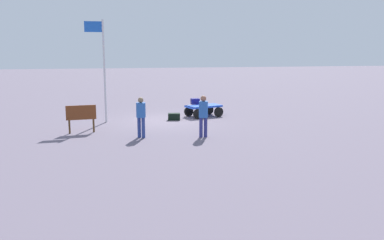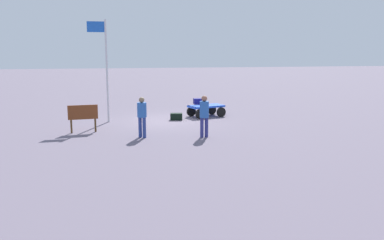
{
  "view_description": "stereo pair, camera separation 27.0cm",
  "coord_description": "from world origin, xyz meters",
  "px_view_note": "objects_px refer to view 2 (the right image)",
  "views": [
    {
      "loc": [
        2.96,
        19.91,
        3.52
      ],
      "look_at": [
        -0.05,
        6.0,
        1.05
      ],
      "focal_mm": 37.89,
      "sensor_mm": 36.0,
      "label": 1
    },
    {
      "loc": [
        2.7,
        19.96,
        3.52
      ],
      "look_at": [
        -0.05,
        6.0,
        1.05
      ],
      "focal_mm": 37.89,
      "sensor_mm": 36.0,
      "label": 2
    }
  ],
  "objects_px": {
    "suitcase_dark": "(198,101)",
    "worker_lead": "(204,113)",
    "worker_trailing": "(142,114)",
    "signboard": "(83,114)",
    "flagpole": "(105,63)",
    "luggage_cart": "(206,109)",
    "suitcase_grey": "(176,117)"
  },
  "relations": [
    {
      "from": "worker_trailing",
      "to": "signboard",
      "type": "relative_size",
      "value": 1.32
    },
    {
      "from": "signboard",
      "to": "luggage_cart",
      "type": "bearing_deg",
      "value": -153.3
    },
    {
      "from": "flagpole",
      "to": "suitcase_grey",
      "type": "bearing_deg",
      "value": 178.21
    },
    {
      "from": "suitcase_grey",
      "to": "worker_lead",
      "type": "xyz_separation_m",
      "value": [
        -0.48,
        4.27,
        0.84
      ]
    },
    {
      "from": "suitcase_dark",
      "to": "worker_lead",
      "type": "distance_m",
      "value": 5.64
    },
    {
      "from": "suitcase_dark",
      "to": "worker_lead",
      "type": "height_order",
      "value": "worker_lead"
    },
    {
      "from": "luggage_cart",
      "to": "signboard",
      "type": "xyz_separation_m",
      "value": [
        6.12,
        3.08,
        0.37
      ]
    },
    {
      "from": "suitcase_grey",
      "to": "signboard",
      "type": "relative_size",
      "value": 0.52
    },
    {
      "from": "luggage_cart",
      "to": "suitcase_grey",
      "type": "xyz_separation_m",
      "value": [
        1.71,
        0.74,
        -0.26
      ]
    },
    {
      "from": "worker_lead",
      "to": "worker_trailing",
      "type": "distance_m",
      "value": 2.52
    },
    {
      "from": "worker_trailing",
      "to": "worker_lead",
      "type": "bearing_deg",
      "value": 170.1
    },
    {
      "from": "luggage_cart",
      "to": "worker_lead",
      "type": "distance_m",
      "value": 5.19
    },
    {
      "from": "worker_trailing",
      "to": "flagpole",
      "type": "distance_m",
      "value": 4.62
    },
    {
      "from": "suitcase_dark",
      "to": "worker_trailing",
      "type": "bearing_deg",
      "value": 56.59
    },
    {
      "from": "suitcase_dark",
      "to": "signboard",
      "type": "relative_size",
      "value": 0.37
    },
    {
      "from": "suitcase_grey",
      "to": "signboard",
      "type": "xyz_separation_m",
      "value": [
        4.41,
        2.34,
        0.63
      ]
    },
    {
      "from": "signboard",
      "to": "flagpole",
      "type": "bearing_deg",
      "value": -111.25
    },
    {
      "from": "suitcase_grey",
      "to": "signboard",
      "type": "bearing_deg",
      "value": 27.92
    },
    {
      "from": "flagpole",
      "to": "signboard",
      "type": "relative_size",
      "value": 3.95
    },
    {
      "from": "luggage_cart",
      "to": "suitcase_grey",
      "type": "distance_m",
      "value": 1.88
    },
    {
      "from": "suitcase_dark",
      "to": "flagpole",
      "type": "bearing_deg",
      "value": 13.76
    },
    {
      "from": "luggage_cart",
      "to": "worker_lead",
      "type": "bearing_deg",
      "value": 76.2
    },
    {
      "from": "worker_trailing",
      "to": "signboard",
      "type": "height_order",
      "value": "worker_trailing"
    },
    {
      "from": "luggage_cart",
      "to": "suitcase_grey",
      "type": "relative_size",
      "value": 3.13
    },
    {
      "from": "suitcase_grey",
      "to": "flagpole",
      "type": "xyz_separation_m",
      "value": [
        3.46,
        -0.11,
        2.72
      ]
    },
    {
      "from": "luggage_cart",
      "to": "signboard",
      "type": "height_order",
      "value": "signboard"
    },
    {
      "from": "suitcase_dark",
      "to": "signboard",
      "type": "xyz_separation_m",
      "value": [
        5.8,
        3.63,
        0.04
      ]
    },
    {
      "from": "luggage_cart",
      "to": "flagpole",
      "type": "relative_size",
      "value": 0.41
    },
    {
      "from": "suitcase_dark",
      "to": "worker_lead",
      "type": "bearing_deg",
      "value": 80.74
    },
    {
      "from": "signboard",
      "to": "worker_lead",
      "type": "bearing_deg",
      "value": 158.43
    },
    {
      "from": "luggage_cart",
      "to": "worker_lead",
      "type": "height_order",
      "value": "worker_lead"
    },
    {
      "from": "suitcase_dark",
      "to": "suitcase_grey",
      "type": "distance_m",
      "value": 1.99
    }
  ]
}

